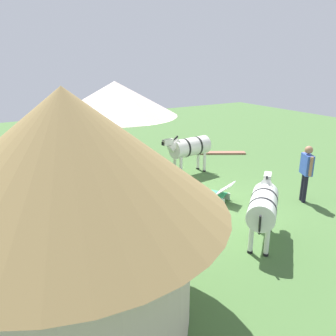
{
  "coord_description": "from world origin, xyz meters",
  "views": [
    {
      "loc": [
        -7.66,
        5.66,
        4.3
      ],
      "look_at": [
        1.02,
        0.47,
        1.0
      ],
      "focal_mm": 36.63,
      "sensor_mm": 36.0,
      "label": 1
    }
  ],
  "objects": [
    {
      "name": "ground_plane",
      "position": [
        0.0,
        0.0,
        0.0
      ],
      "size": [
        36.0,
        36.0,
        0.0
      ],
      "primitive_type": "plane",
      "color": "#466B36"
    },
    {
      "name": "zebra_toward_hut",
      "position": [
        0.47,
        2.01,
        0.97
      ],
      "size": [
        2.09,
        0.76,
        1.5
      ],
      "rotation": [
        0.0,
        0.0,
        1.64
      ],
      "color": "silver",
      "rests_on": "ground_plane"
    },
    {
      "name": "patio_chair_east_end",
      "position": [
        1.87,
        0.64,
        0.52
      ],
      "size": [
        0.59,
        0.6,
        0.9
      ],
      "rotation": [
        0.0,
        0.0,
        -0.98
      ],
      "color": "white",
      "rests_on": "ground_plane"
    },
    {
      "name": "zebra_by_umbrella",
      "position": [
        -2.42,
        -0.12,
        0.94
      ],
      "size": [
        1.65,
        1.86,
        1.47
      ],
      "rotation": [
        0.0,
        0.0,
        3.84
      ],
      "color": "silver",
      "rests_on": "ground_plane"
    },
    {
      "name": "patio_chair_near_hut",
      "position": [
        2.86,
        2.59,
        0.52
      ],
      "size": [
        0.46,
        0.44,
        0.9
      ],
      "rotation": [
        0.0,
        0.0,
        -3.09
      ],
      "color": "white",
      "rests_on": "ground_plane"
    },
    {
      "name": "shade_umbrella",
      "position": [
        2.92,
        1.33,
        2.99
      ],
      "size": [
        4.08,
        4.08,
        3.55
      ],
      "color": "brown",
      "rests_on": "ground_plane"
    },
    {
      "name": "striped_lounge_chair",
      "position": [
        -0.06,
        -0.76,
        0.26
      ],
      "size": [
        0.95,
        0.86,
        0.67
      ],
      "rotation": [
        0.0,
        0.0,
        5.27
      ],
      "color": "#37A169",
      "rests_on": "ground_plane"
    },
    {
      "name": "guest_beside_umbrella",
      "position": [
        4.85,
        0.7,
        1.01
      ],
      "size": [
        0.56,
        0.37,
        1.67
      ],
      "rotation": [
        0.0,
        0.0,
        2.73
      ],
      "color": "black",
      "rests_on": "ground_plane"
    },
    {
      "name": "patio_dining_table",
      "position": [
        2.92,
        1.33,
        0.66
      ],
      "size": [
        1.56,
        1.06,
        0.74
      ],
      "rotation": [
        0.0,
        0.0,
        -0.17
      ],
      "color": "silver",
      "rests_on": "ground_plane"
    },
    {
      "name": "patio_chair_near_lawn",
      "position": [
        3.99,
        0.68,
        0.52
      ],
      "size": [
        0.59,
        0.59,
        0.9
      ],
      "rotation": [
        0.0,
        0.0,
        1.02
      ],
      "color": "silver",
      "rests_on": "ground_plane"
    },
    {
      "name": "standing_watcher",
      "position": [
        -1.36,
        -3.0,
        1.07
      ],
      "size": [
        0.57,
        0.42,
        1.77
      ],
      "rotation": [
        0.0,
        0.0,
        -0.49
      ],
      "color": "black",
      "rests_on": "ground_plane"
    },
    {
      "name": "brick_patio_kerb",
      "position": [
        4.37,
        -4.08,
        0.04
      ],
      "size": [
        1.71,
        2.6,
        0.08
      ],
      "primitive_type": "cube",
      "rotation": [
        0.0,
        0.0,
        1.05
      ],
      "color": "#94604C",
      "rests_on": "ground_plane"
    },
    {
      "name": "thatched_hut",
      "position": [
        -2.76,
        4.45,
        2.23
      ],
      "size": [
        4.88,
        4.88,
        3.92
      ],
      "rotation": [
        0.0,
        0.0,
        2.44
      ],
      "color": "beige",
      "rests_on": "ground_plane"
    },
    {
      "name": "guest_behind_table",
      "position": [
        4.72,
        2.23,
        0.94
      ],
      "size": [
        0.32,
        0.54,
        1.56
      ],
      "rotation": [
        0.0,
        0.0,
        1.24
      ],
      "color": "black",
      "rests_on": "ground_plane"
    },
    {
      "name": "zebra_nearest_camera",
      "position": [
        2.68,
        -1.45,
        1.03
      ],
      "size": [
        0.83,
        2.21,
        1.57
      ],
      "rotation": [
        0.0,
        0.0,
        0.09
      ],
      "color": "silver",
      "rests_on": "ground_plane"
    }
  ]
}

